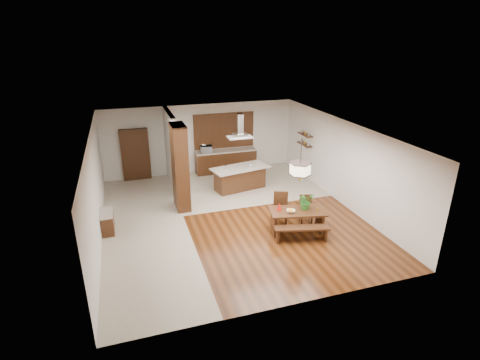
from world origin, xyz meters
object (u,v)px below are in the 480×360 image
object	(u,v)px
pendant_lantern	(301,160)
dining_chair_left	(280,209)
dining_bench	(301,234)
island_cup	(250,165)
dining_chair_right	(306,210)
hallway_console	(108,222)
fruit_bowl	(291,211)
foliage_plant	(306,201)
dining_table	(297,216)
microwave	(206,149)
kitchen_island	(240,178)
range_hood	(240,126)

from	to	relation	value
pendant_lantern	dining_chair_left	bearing A→B (deg)	116.93
dining_bench	island_cup	distance (m)	4.21
pendant_lantern	dining_chair_right	bearing A→B (deg)	38.35
hallway_console	fruit_bowl	xyz separation A→B (m)	(5.19, -1.73, 0.40)
hallway_console	foliage_plant	world-z (taller)	foliage_plant
fruit_bowl	dining_chair_right	bearing A→B (deg)	30.46
pendant_lantern	hallway_console	bearing A→B (deg)	162.66
fruit_bowl	island_cup	distance (m)	3.61
dining_chair_left	pendant_lantern	distance (m)	1.86
hallway_console	dining_chair_left	world-z (taller)	dining_chair_left
dining_table	microwave	size ratio (longest dim) A/B	3.62
dining_bench	dining_chair_left	xyz separation A→B (m)	(-0.17, 1.15, 0.28)
dining_chair_right	fruit_bowl	distance (m)	0.90
pendant_lantern	foliage_plant	world-z (taller)	pendant_lantern
dining_chair_left	island_cup	bearing A→B (deg)	111.82
pendant_lantern	island_cup	distance (m)	3.81
dining_chair_right	island_cup	size ratio (longest dim) A/B	7.67
dining_chair_right	microwave	size ratio (longest dim) A/B	1.81
hallway_console	fruit_bowl	bearing A→B (deg)	-18.43
dining_bench	fruit_bowl	xyz separation A→B (m)	(-0.11, 0.54, 0.49)
dining_bench	dining_chair_right	world-z (taller)	dining_chair_right
dining_bench	microwave	size ratio (longest dim) A/B	3.23
dining_table	dining_chair_left	world-z (taller)	dining_chair_left
foliage_plant	fruit_bowl	size ratio (longest dim) A/B	2.05
pendant_lantern	island_cup	xyz separation A→B (m)	(-0.25, 3.57, -1.31)
fruit_bowl	dining_table	bearing A→B (deg)	8.54
hallway_console	island_cup	size ratio (longest dim) A/B	7.64
dining_table	island_cup	world-z (taller)	island_cup
pendant_lantern	microwave	xyz separation A→B (m)	(-1.46, 5.70, -1.16)
hallway_console	dining_chair_left	bearing A→B (deg)	-12.31
dining_table	pendant_lantern	world-z (taller)	pendant_lantern
foliage_plant	kitchen_island	bearing A→B (deg)	104.07
dining_chair_right	range_hood	xyz separation A→B (m)	(-1.15, 3.25, 2.02)
kitchen_island	microwave	bearing A→B (deg)	100.07
pendant_lantern	fruit_bowl	size ratio (longest dim) A/B	5.16
foliage_plant	dining_chair_left	bearing A→B (deg)	135.49
kitchen_island	microwave	distance (m)	2.30
foliage_plant	kitchen_island	world-z (taller)	foliage_plant
range_hood	island_cup	distance (m)	1.58
fruit_bowl	dining_chair_left	bearing A→B (deg)	95.39
island_cup	dining_chair_left	bearing A→B (deg)	-90.89
pendant_lantern	kitchen_island	distance (m)	4.11
dining_bench	pendant_lantern	xyz separation A→B (m)	(0.13, 0.58, 2.02)
dining_bench	range_hood	bearing A→B (deg)	96.94
dining_bench	fruit_bowl	bearing A→B (deg)	101.32
hallway_console	fruit_bowl	distance (m)	5.49
dining_chair_left	dining_chair_right	distance (m)	0.82
hallway_console	range_hood	xyz separation A→B (m)	(4.79, 1.95, 2.15)
hallway_console	dining_chair_left	xyz separation A→B (m)	(5.14, -1.12, 0.19)
dining_bench	island_cup	size ratio (longest dim) A/B	13.72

